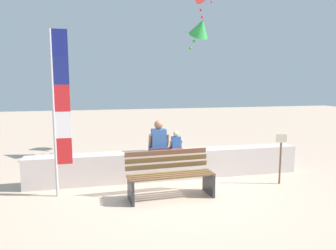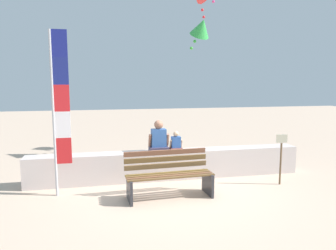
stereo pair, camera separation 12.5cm
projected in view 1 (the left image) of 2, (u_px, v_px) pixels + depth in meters
The scene contains 8 objects.
ground_plane at pixel (178, 190), 6.59m from camera, with size 40.00×40.00×0.00m, color #CEAF96.
seawall_ledge at pixel (169, 165), 7.33m from camera, with size 6.30×0.46×0.66m, color beige.
park_bench at pixel (170, 175), 6.15m from camera, with size 1.71×0.69×0.88m.
person_adult at pixel (159, 139), 7.16m from camera, with size 0.47×0.35×0.72m.
person_child at pixel (176, 143), 7.27m from camera, with size 0.30×0.22×0.46m.
flag_banner at pixel (59, 105), 6.00m from camera, with size 0.33×0.05×3.20m.
kite_green at pixel (200, 28), 8.27m from camera, with size 0.67×0.78×0.90m.
sign_post at pixel (281, 154), 6.89m from camera, with size 0.24×0.06×1.11m.
Camera 1 is at (-1.65, -6.13, 2.22)m, focal length 33.78 mm.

